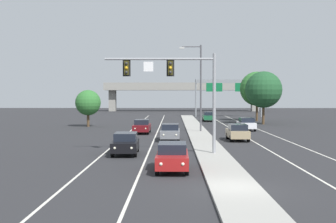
# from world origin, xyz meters

# --- Properties ---
(ground_plane) EXTENTS (260.00, 260.00, 0.00)m
(ground_plane) POSITION_xyz_m (0.00, 0.00, 0.00)
(ground_plane) COLOR #28282B
(median_island) EXTENTS (2.40, 110.00, 0.15)m
(median_island) POSITION_xyz_m (0.00, 18.00, 0.07)
(median_island) COLOR #9E9B93
(median_island) RESTS_ON ground
(lane_stripe_oncoming_center) EXTENTS (0.14, 100.00, 0.01)m
(lane_stripe_oncoming_center) POSITION_xyz_m (-4.70, 25.00, 0.00)
(lane_stripe_oncoming_center) COLOR silver
(lane_stripe_oncoming_center) RESTS_ON ground
(lane_stripe_receding_center) EXTENTS (0.14, 100.00, 0.01)m
(lane_stripe_receding_center) POSITION_xyz_m (4.70, 25.00, 0.00)
(lane_stripe_receding_center) COLOR silver
(lane_stripe_receding_center) RESTS_ON ground
(edge_stripe_left) EXTENTS (0.14, 100.00, 0.01)m
(edge_stripe_left) POSITION_xyz_m (-8.00, 25.00, 0.00)
(edge_stripe_left) COLOR silver
(edge_stripe_left) RESTS_ON ground
(edge_stripe_right) EXTENTS (0.14, 100.00, 0.01)m
(edge_stripe_right) POSITION_xyz_m (8.00, 25.00, 0.00)
(edge_stripe_right) COLOR silver
(edge_stripe_right) RESTS_ON ground
(overhead_signal_mast) EXTENTS (8.04, 0.44, 7.20)m
(overhead_signal_mast) POSITION_xyz_m (-2.46, 11.92, 5.36)
(overhead_signal_mast) COLOR gray
(overhead_signal_mast) RESTS_ON median_island
(street_lamp_median) EXTENTS (2.58, 0.28, 10.00)m
(street_lamp_median) POSITION_xyz_m (0.16, 31.54, 5.79)
(street_lamp_median) COLOR #4C4C51
(street_lamp_median) RESTS_ON median_island
(car_oncoming_red) EXTENTS (1.86, 4.48, 1.58)m
(car_oncoming_red) POSITION_xyz_m (-2.89, 5.22, 0.82)
(car_oncoming_red) COLOR maroon
(car_oncoming_red) RESTS_ON ground
(car_oncoming_black) EXTENTS (1.93, 4.51, 1.58)m
(car_oncoming_black) POSITION_xyz_m (-6.33, 12.23, 0.82)
(car_oncoming_black) COLOR black
(car_oncoming_black) RESTS_ON ground
(car_oncoming_grey) EXTENTS (1.85, 4.48, 1.58)m
(car_oncoming_grey) POSITION_xyz_m (-3.12, 22.33, 0.82)
(car_oncoming_grey) COLOR slate
(car_oncoming_grey) RESTS_ON ground
(car_oncoming_darkred) EXTENTS (1.86, 4.49, 1.58)m
(car_oncoming_darkred) POSITION_xyz_m (-6.37, 30.03, 0.82)
(car_oncoming_darkred) COLOR #5B0F14
(car_oncoming_darkred) RESTS_ON ground
(car_receding_tan) EXTENTS (1.84, 4.48, 1.58)m
(car_receding_tan) POSITION_xyz_m (3.33, 22.30, 0.82)
(car_receding_tan) COLOR tan
(car_receding_tan) RESTS_ON ground
(car_receding_white) EXTENTS (1.82, 4.47, 1.58)m
(car_receding_white) POSITION_xyz_m (6.17, 34.51, 0.82)
(car_receding_white) COLOR silver
(car_receding_white) RESTS_ON ground
(car_receding_green) EXTENTS (1.82, 4.47, 1.58)m
(car_receding_green) POSITION_xyz_m (3.05, 53.50, 0.82)
(car_receding_green) COLOR #195633
(car_receding_green) RESTS_ON ground
(highway_sign_gantry) EXTENTS (13.28, 0.42, 7.50)m
(highway_sign_gantry) POSITION_xyz_m (8.20, 68.45, 6.16)
(highway_sign_gantry) COLOR gray
(highway_sign_gantry) RESTS_ON ground
(overpass_bridge) EXTENTS (42.40, 6.40, 7.65)m
(overpass_bridge) POSITION_xyz_m (0.00, 99.93, 5.78)
(overpass_bridge) COLOR gray
(overpass_bridge) RESTS_ON ground
(tree_far_left_a) EXTENTS (3.49, 3.49, 5.05)m
(tree_far_left_a) POSITION_xyz_m (-14.51, 40.72, 3.29)
(tree_far_left_a) COLOR #4C3823
(tree_far_left_a) RESTS_ON ground
(tree_far_right_c) EXTENTS (5.72, 5.72, 8.27)m
(tree_far_right_c) POSITION_xyz_m (11.17, 54.29, 5.41)
(tree_far_right_c) COLOR #4C3823
(tree_far_right_c) RESTS_ON ground
(tree_far_right_a) EXTENTS (5.45, 5.45, 7.88)m
(tree_far_right_a) POSITION_xyz_m (10.56, 45.93, 5.15)
(tree_far_right_a) COLOR #4C3823
(tree_far_right_a) RESTS_ON ground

